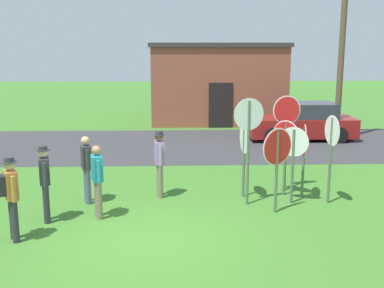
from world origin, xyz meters
TOP-DOWN VIEW (x-y plane):
  - ground_plane at (0.00, 0.00)m, footprint 80.00×80.00m
  - street_asphalt at (0.00, 9.15)m, footprint 60.00×6.40m
  - building_background at (2.76, 15.31)m, footprint 6.63×4.95m
  - utility_pole at (7.23, 9.87)m, footprint 1.80×0.24m
  - parked_car_on_street at (5.89, 10.18)m, footprint 4.31×2.03m
  - stop_sign_rear_left at (3.49, 2.83)m, footprint 0.56×0.59m
  - stop_sign_nearest at (2.41, 2.13)m, footprint 0.75×0.26m
  - stop_sign_rear_right at (3.00, 1.53)m, footprint 0.76×0.48m
  - stop_sign_far_back at (4.46, 2.16)m, footprint 0.14×0.74m
  - stop_sign_center_cluster at (3.54, 2.19)m, footprint 0.67×0.31m
  - stop_sign_leaning_right at (3.59, 3.28)m, footprint 0.77×0.20m
  - stop_sign_low_front at (3.91, 2.59)m, footprint 0.17×0.85m
  - stop_sign_tallest at (2.41, 2.74)m, footprint 0.13×0.83m
  - person_in_dark_shirt at (-2.23, 1.12)m, footprint 0.32×0.55m
  - person_near_signs at (-1.55, 2.39)m, footprint 0.33×0.54m
  - person_in_teal at (-1.11, 1.32)m, footprint 0.32×0.54m
  - person_in_blue at (0.24, 2.80)m, footprint 0.31×0.56m
  - person_with_sunhat at (-2.62, 0.07)m, footprint 0.46×0.51m

SIDE VIEW (x-z plane):
  - ground_plane at x=0.00m, z-range 0.00..0.00m
  - street_asphalt at x=0.00m, z-range 0.00..0.01m
  - parked_car_on_street at x=5.89m, z-range -0.07..1.44m
  - person_near_signs at x=-1.55m, z-range 0.11..1.80m
  - person_in_teal at x=-1.11m, z-range 0.11..1.80m
  - person_in_dark_shirt at x=-2.23m, z-range 0.12..1.85m
  - person_in_blue at x=0.24m, z-range 0.12..1.85m
  - person_with_sunhat at x=-2.62m, z-range 0.14..1.88m
  - stop_sign_low_front at x=3.91m, z-range 0.34..2.26m
  - stop_sign_center_cluster at x=3.54m, z-range 0.34..2.27m
  - stop_sign_rear_left at x=3.49m, z-range 0.36..2.34m
  - stop_sign_tallest at x=2.41m, z-range 0.36..2.35m
  - stop_sign_rear_right at x=3.00m, z-range 0.37..2.39m
  - stop_sign_far_back at x=4.46m, z-range 0.40..2.61m
  - stop_sign_leaning_right at x=3.59m, z-range 0.48..3.04m
  - stop_sign_nearest at x=2.41m, z-range 0.49..3.13m
  - building_background at x=2.76m, z-range 0.01..3.91m
  - utility_pole at x=7.23m, z-range 0.18..8.34m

